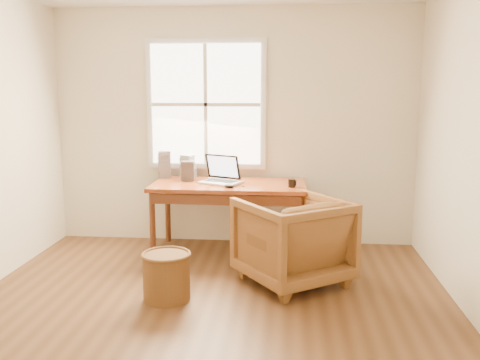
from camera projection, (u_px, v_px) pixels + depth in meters
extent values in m
cube|color=brown|center=(202.00, 328.00, 3.94)|extent=(4.00, 4.50, 0.02)
cube|color=silver|center=(234.00, 127.00, 5.93)|extent=(4.00, 0.02, 2.60)
cube|color=silver|center=(66.00, 249.00, 1.50)|extent=(4.00, 0.02, 2.60)
cube|color=silver|center=(206.00, 104.00, 5.88)|extent=(1.32, 0.05, 1.42)
cube|color=white|center=(206.00, 105.00, 5.85)|extent=(1.20, 0.02, 1.30)
cube|color=silver|center=(206.00, 105.00, 5.84)|extent=(0.04, 0.02, 1.30)
cube|color=silver|center=(206.00, 105.00, 5.84)|extent=(1.20, 0.02, 0.04)
cube|color=brown|center=(229.00, 185.00, 5.58)|extent=(1.60, 0.80, 0.04)
imported|color=brown|center=(293.00, 240.00, 4.76)|extent=(1.18, 1.19, 0.78)
cylinder|color=brown|center=(167.00, 277.00, 4.42)|extent=(0.51, 0.51, 0.39)
ellipsoid|color=black|center=(229.00, 186.00, 5.32)|extent=(0.13, 0.10, 0.04)
cylinder|color=black|center=(292.00, 183.00, 5.36)|extent=(0.10, 0.10, 0.08)
cube|color=silver|center=(188.00, 167.00, 5.85)|extent=(0.16, 0.15, 0.26)
cube|color=black|center=(188.00, 171.00, 5.72)|extent=(0.14, 0.13, 0.21)
cube|color=#AAABB8|center=(164.00, 165.00, 5.88)|extent=(0.16, 0.15, 0.30)
cube|color=#B5BBC1|center=(191.00, 170.00, 5.96)|extent=(0.14, 0.13, 0.16)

